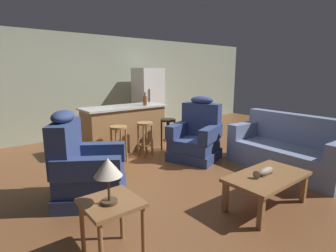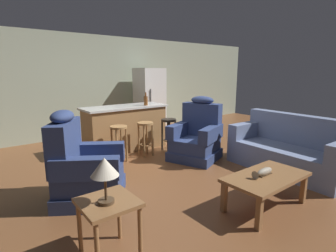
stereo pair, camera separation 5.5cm
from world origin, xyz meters
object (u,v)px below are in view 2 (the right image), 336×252
fish_figurine (263,172)px  bar_stool_middle (145,133)px  couch (289,151)px  bar_stool_right (169,129)px  coffee_table (266,180)px  recliner_near_island (197,137)px  bar_stool_left (119,137)px  refrigerator (150,100)px  end_table (108,211)px  bottle_tall_green (146,100)px  table_lamp (105,169)px  recliner_near_lamp (84,169)px  kitchen_island (125,128)px

fish_figurine → bar_stool_middle: 2.64m
couch → bar_stool_right: 2.37m
coffee_table → couch: couch is taller
recliner_near_island → bar_stool_right: (-0.11, 0.76, 0.05)m
recliner_near_island → bar_stool_right: size_ratio=1.76×
bar_stool_left → refrigerator: (1.92, 1.83, 0.41)m
end_table → bottle_tall_green: (2.20, 2.77, 0.59)m
coffee_table → table_lamp: (-1.96, 0.32, 0.50)m
couch → bottle_tall_green: bottle_tall_green is taller
couch → recliner_near_lamp: size_ratio=1.61×
bottle_tall_green → refrigerator: bearing=53.5°
recliner_near_lamp → bar_stool_left: 1.51m
table_lamp → bar_stool_right: bearing=43.1°
coffee_table → refrigerator: bearing=74.0°
recliner_near_lamp → kitchen_island: size_ratio=0.67×
recliner_near_lamp → fish_figurine: bearing=-10.2°
table_lamp → kitchen_island: size_ratio=0.23×
kitchen_island → bar_stool_right: 0.94m
table_lamp → bottle_tall_green: (2.23, 2.80, 0.19)m
refrigerator → bottle_tall_green: refrigerator is taller
kitchen_island → bar_stool_left: 0.79m
kitchen_island → bar_stool_right: size_ratio=2.65×
recliner_near_island → bottle_tall_green: bearing=-94.3°
refrigerator → bottle_tall_green: (-1.02, -1.38, 0.18)m
table_lamp → kitchen_island: 3.50m
bar_stool_left → bottle_tall_green: 1.17m
recliner_near_lamp → kitchen_island: bearing=80.8°
recliner_near_lamp → recliner_near_island: 2.37m
bar_stool_left → bar_stool_middle: (0.59, 0.00, 0.00)m
end_table → bottle_tall_green: 3.58m
bar_stool_middle → bottle_tall_green: bearing=55.3°
refrigerator → bar_stool_left: bearing=-136.4°
coffee_table → recliner_near_lamp: bearing=136.9°
coffee_table → couch: size_ratio=0.57×
recliner_near_lamp → kitchen_island: recliner_near_lamp is taller
coffee_table → bar_stool_left: 2.74m
coffee_table → refrigerator: refrigerator is taller
bottle_tall_green → bar_stool_middle: bearing=-124.7°
recliner_near_island → bar_stool_middle: bearing=-69.2°
coffee_table → bar_stool_right: bar_stool_right is taller
recliner_near_lamp → bottle_tall_green: size_ratio=4.28×
coffee_table → fish_figurine: fish_figurine is taller
fish_figurine → recliner_near_island: recliner_near_island is taller
recliner_near_island → bottle_tall_green: (-0.38, 1.21, 0.63)m
fish_figurine → kitchen_island: bearing=92.0°
fish_figurine → refrigerator: refrigerator is taller
kitchen_island → bottle_tall_green: (0.42, -0.18, 0.58)m
table_lamp → refrigerator: size_ratio=0.23×
refrigerator → recliner_near_island: bearing=-103.8°
table_lamp → bottle_tall_green: bottle_tall_green is taller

